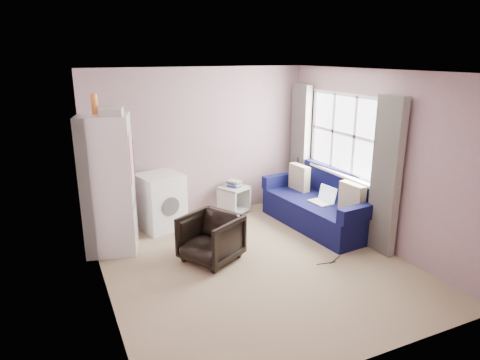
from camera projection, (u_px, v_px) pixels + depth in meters
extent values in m
cube|color=#9D8766|center=(255.00, 264.00, 5.72)|extent=(3.80, 4.20, 0.02)
cube|color=silver|center=(257.00, 70.00, 5.01)|extent=(3.80, 4.20, 0.02)
cube|color=gray|center=(200.00, 143.00, 7.20)|extent=(3.80, 0.02, 2.50)
cube|color=gray|center=(371.00, 236.00, 3.53)|extent=(3.80, 0.02, 2.50)
cube|color=gray|center=(98.00, 194.00, 4.60)|extent=(0.02, 4.20, 2.50)
cube|color=gray|center=(375.00, 159.00, 6.13)|extent=(0.02, 4.20, 2.50)
cube|color=white|center=(344.00, 134.00, 6.66)|extent=(0.01, 1.60, 1.20)
imported|color=black|center=(211.00, 236.00, 5.72)|extent=(0.90, 0.91, 0.71)
cube|color=silver|center=(108.00, 185.00, 5.88)|extent=(0.81, 0.81, 1.93)
cube|color=#4F4C54|center=(135.00, 200.00, 6.00)|extent=(0.17, 0.60, 0.02)
cube|color=#4F4C54|center=(133.00, 158.00, 6.08)|extent=(0.03, 0.04, 0.55)
cube|color=white|center=(132.00, 157.00, 5.80)|extent=(0.12, 0.45, 0.66)
cylinder|color=orange|center=(95.00, 104.00, 5.60)|extent=(0.11, 0.11, 0.27)
cube|color=#BABAAF|center=(111.00, 111.00, 5.51)|extent=(0.36, 0.39, 0.10)
cube|color=silver|center=(160.00, 201.00, 6.79)|extent=(0.77, 0.77, 0.89)
cube|color=#4F4C54|center=(160.00, 177.00, 6.66)|extent=(0.71, 0.70, 0.05)
cylinder|color=#4F4C54|center=(171.00, 206.00, 6.55)|extent=(0.29, 0.10, 0.29)
cube|color=#B2B3AF|center=(234.00, 188.00, 7.44)|extent=(0.57, 0.57, 0.04)
cube|color=#B2B3AF|center=(234.00, 209.00, 7.55)|extent=(0.57, 0.57, 0.04)
cube|color=#B2B3AF|center=(226.00, 202.00, 7.36)|extent=(0.21, 0.41, 0.48)
cube|color=#B2B3AF|center=(241.00, 197.00, 7.64)|extent=(0.21, 0.41, 0.48)
cube|color=navy|center=(234.00, 186.00, 7.43)|extent=(0.22, 0.25, 0.03)
cube|color=tan|center=(234.00, 184.00, 7.43)|extent=(0.23, 0.25, 0.03)
cube|color=navy|center=(233.00, 183.00, 7.41)|extent=(0.21, 0.25, 0.03)
cube|color=tan|center=(234.00, 181.00, 7.41)|extent=(0.23, 0.25, 0.03)
cube|color=#0D103F|center=(320.00, 213.00, 6.93)|extent=(1.11, 2.04, 0.44)
cube|color=#0D103F|center=(338.00, 183.00, 6.98)|extent=(0.38, 1.97, 0.48)
cube|color=#0D103F|center=(365.00, 212.00, 6.06)|extent=(0.93, 0.24, 0.22)
cube|color=#0D103F|center=(286.00, 179.00, 7.63)|extent=(0.93, 0.24, 0.22)
cube|color=#B9AE8B|center=(352.00, 198.00, 6.31)|extent=(0.17, 0.45, 0.44)
cube|color=#B9AE8B|center=(299.00, 177.00, 7.36)|extent=(0.17, 0.45, 0.44)
cube|color=#B2B3AF|center=(321.00, 202.00, 6.74)|extent=(0.28, 0.38, 0.02)
cube|color=silver|center=(328.00, 194.00, 6.77)|extent=(0.10, 0.36, 0.24)
cube|color=white|center=(338.00, 173.00, 6.81)|extent=(0.14, 1.70, 0.04)
cube|color=white|center=(341.00, 171.00, 6.82)|extent=(0.02, 1.68, 0.05)
cube|color=white|center=(343.00, 134.00, 6.65)|extent=(0.02, 1.68, 0.05)
cube|color=white|center=(346.00, 95.00, 6.48)|extent=(0.02, 1.68, 0.05)
cube|color=white|center=(379.00, 143.00, 5.96)|extent=(0.02, 0.05, 1.20)
cube|color=white|center=(354.00, 137.00, 6.42)|extent=(0.02, 0.05, 1.20)
cube|color=white|center=(333.00, 131.00, 6.89)|extent=(0.02, 0.05, 1.20)
cube|color=white|center=(314.00, 126.00, 7.35)|extent=(0.02, 0.05, 1.20)
cube|color=beige|center=(386.00, 176.00, 5.79)|extent=(0.12, 0.46, 2.18)
cube|color=beige|center=(300.00, 146.00, 7.67)|extent=(0.12, 0.46, 2.18)
cylinder|color=black|center=(335.00, 260.00, 5.81)|extent=(0.26, 0.13, 0.01)
cylinder|color=black|center=(326.00, 263.00, 5.72)|extent=(0.28, 0.05, 0.01)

